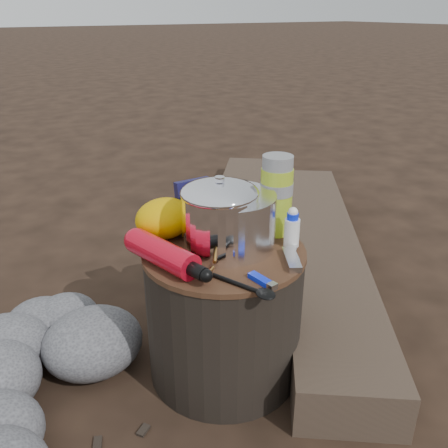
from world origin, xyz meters
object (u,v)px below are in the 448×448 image
thermos (276,196)px  travel_mug (237,203)px  fuel_bottle (163,254)px  stump (224,312)px  log_main (319,253)px  camping_pot (220,217)px

thermos → travel_mug: thermos is taller
fuel_bottle → travel_mug: (0.30, 0.13, 0.03)m
stump → thermos: bearing=6.3°
log_main → thermos: bearing=-112.0°
camping_pot → travel_mug: bearing=43.9°
stump → log_main: stump is taller
stump → thermos: (0.18, 0.02, 0.31)m
stump → travel_mug: size_ratio=3.57×
thermos → travel_mug: bearing=116.5°
thermos → camping_pot: bearing=-174.2°
fuel_bottle → thermos: (0.36, 0.01, 0.08)m
stump → camping_pot: size_ratio=2.21×
log_main → travel_mug: 0.68m
log_main → fuel_bottle: bearing=-123.7°
stump → log_main: (0.65, 0.31, -0.13)m
log_main → camping_pot: bearing=-118.8°
thermos → travel_mug: 0.14m
camping_pot → travel_mug: camping_pot is taller
log_main → camping_pot: 0.85m
log_main → fuel_bottle: size_ratio=6.25×
stump → thermos: size_ratio=1.94×
stump → log_main: 0.73m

